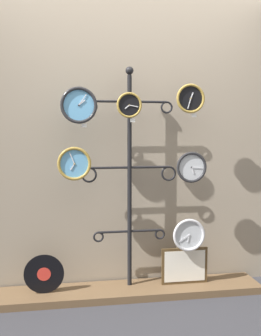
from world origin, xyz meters
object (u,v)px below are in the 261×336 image
Objects in this scene: clock_bottom_right at (189,235)px; picture_frame at (185,266)px; clock_top_left at (79,105)px; vinyl_record at (44,274)px; clock_top_center at (129,105)px; clock_top_right at (190,99)px; clock_middle_left at (74,164)px; clock_middle_right at (191,167)px; display_stand at (130,211)px.

clock_bottom_right is 0.29m from picture_frame.
clock_top_left is 0.90× the size of vinyl_record.
clock_top_right is (0.50, 0.01, 0.06)m from clock_top_center.
clock_middle_left reaches higher than clock_middle_right.
clock_top_center is 1.43m from picture_frame.
clock_top_left reaches higher than vinyl_record.
clock_top_right is 0.56m from clock_middle_right.
clock_top_left is (-0.41, -0.08, 0.86)m from display_stand.
clock_middle_right reaches higher than clock_bottom_right.
clock_middle_right is at bearing -1.46° from vinyl_record.
clock_bottom_right is 0.69× the size of picture_frame.
clock_top_left reaches higher than clock_bottom_right.
clock_middle_left is at bearing -155.20° from clock_top_left.
clock_top_center is 0.63× the size of vinyl_record.
vinyl_record is at bearing 176.94° from clock_top_left.
display_stand is 1.04m from clock_top_right.
clock_top_center reaches higher than clock_middle_left.
display_stand is 4.70× the size of picture_frame.
picture_frame is at bearing 5.99° from clock_top_center.
clock_bottom_right is at bearing -0.33° from clock_middle_left.
clock_top_right is at bearing 0.74° from clock_top_center.
clock_bottom_right is at bearing -95.80° from clock_top_right.
clock_top_left is 1.09× the size of clock_middle_left.
clock_top_right is 0.59× the size of picture_frame.
clock_bottom_right is at bearing -150.23° from clock_middle_right.
clock_top_right is 0.75× the size of vinyl_record.
picture_frame is at bearing 110.78° from clock_top_right.
display_stand is 0.62m from clock_middle_left.
display_stand is 0.67m from picture_frame.
clock_top_right is at bearing -69.22° from picture_frame.
clock_bottom_right is 0.87× the size of vinyl_record.
clock_middle_right is at bearing 29.77° from clock_bottom_right.
display_stand reaches higher than clock_middle_left.
vinyl_record is (-0.25, 0.03, -0.88)m from clock_middle_left.
clock_top_right is 1.83m from vinyl_record.
display_stand reaches higher than vinyl_record.
clock_top_left is 0.72× the size of picture_frame.
display_stand is at bearing 12.78° from clock_middle_left.
picture_frame is at bearing 2.23° from clock_top_left.
clock_middle_left reaches higher than picture_frame.
vinyl_record is at bearing 177.29° from clock_top_center.
vinyl_record is (-1.19, 0.03, -1.40)m from clock_top_right.
display_stand is 5.89× the size of vinyl_record.
clock_top_center is 0.51× the size of picture_frame.
clock_middle_left is 0.96× the size of clock_bottom_right.
clock_top_center is 1.50m from vinyl_record.
clock_top_left is at bearing 179.34° from clock_top_right.
clock_bottom_right is (0.89, -0.02, -1.06)m from clock_top_left.
clock_middle_left is (-0.04, -0.02, -0.45)m from clock_top_left.
clock_top_center is at bearing 0.28° from clock_middle_left.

